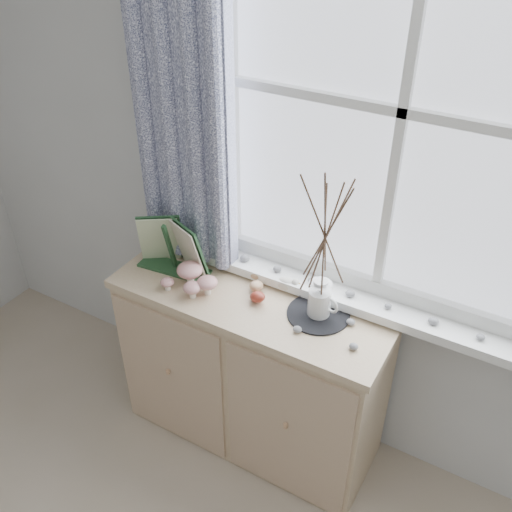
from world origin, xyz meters
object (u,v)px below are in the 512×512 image
at_px(toadstool_cluster, 193,278).
at_px(sideboard, 251,369).
at_px(twig_pitcher, 325,231).
at_px(botanical_book, 168,248).

bearing_deg(toadstool_cluster, sideboard, 17.27).
distance_m(toadstool_cluster, twig_pitcher, 0.63).
height_order(botanical_book, toadstool_cluster, botanical_book).
bearing_deg(sideboard, twig_pitcher, 7.20).
xyz_separation_m(sideboard, botanical_book, (-0.39, -0.03, 0.55)).
bearing_deg(twig_pitcher, botanical_book, -155.97).
height_order(sideboard, botanical_book, botanical_book).
height_order(toadstool_cluster, twig_pitcher, twig_pitcher).
bearing_deg(twig_pitcher, sideboard, -154.59).
xyz_separation_m(sideboard, toadstool_cluster, (-0.24, -0.07, 0.48)).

